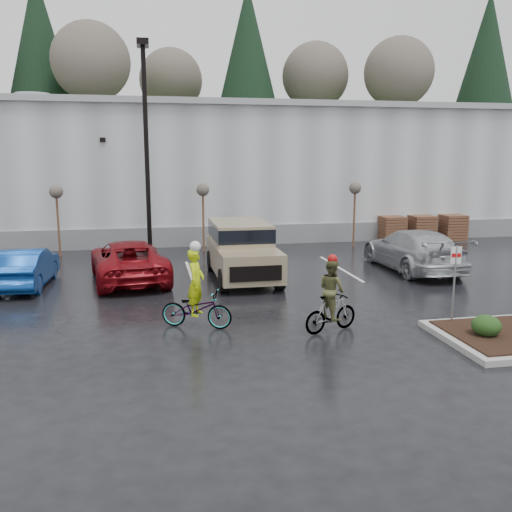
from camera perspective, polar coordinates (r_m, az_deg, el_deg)
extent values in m
plane|color=black|center=(13.70, 6.35, -8.67)|extent=(120.00, 120.00, 0.00)
cube|color=#A5A8AA|center=(34.56, -4.61, 8.91)|extent=(60.00, 15.00, 7.00)
cube|color=slate|center=(27.35, -2.70, 2.17)|extent=(60.00, 0.12, 1.00)
cube|color=#999B9E|center=(34.64, -4.70, 14.79)|extent=(60.50, 15.50, 0.30)
cube|color=#1D3C19|center=(57.47, -7.26, 9.03)|extent=(80.00, 25.00, 6.00)
cylinder|color=black|center=(24.32, -11.43, 10.39)|extent=(0.20, 0.20, 9.00)
cube|color=black|center=(24.75, -11.85, 21.09)|extent=(0.50, 1.00, 0.25)
cylinder|color=#522E20|center=(25.83, -20.09, 3.05)|extent=(0.10, 0.10, 2.80)
sphere|color=#514741|center=(25.69, -20.30, 6.37)|extent=(0.60, 0.60, 0.60)
cylinder|color=#522E20|center=(25.63, -5.56, 3.59)|extent=(0.10, 0.10, 2.80)
sphere|color=#514741|center=(25.49, -5.62, 6.94)|extent=(0.60, 0.60, 0.60)
cylinder|color=#522E20|center=(27.38, 10.29, 3.92)|extent=(0.10, 0.10, 2.80)
sphere|color=#514741|center=(27.25, 10.40, 7.06)|extent=(0.60, 0.60, 0.60)
cube|color=#522E20|center=(29.36, 14.09, 2.79)|extent=(1.20, 1.20, 1.35)
cube|color=#522E20|center=(30.12, 17.02, 2.84)|extent=(1.20, 1.20, 1.35)
cube|color=#522E20|center=(31.01, 19.96, 2.87)|extent=(1.20, 1.20, 1.35)
ellipsoid|color=#1C3713|center=(14.42, 23.08, -6.77)|extent=(0.70, 0.70, 0.52)
cylinder|color=gray|center=(15.11, 20.11, -3.09)|extent=(0.05, 0.05, 2.20)
cube|color=white|center=(14.94, 20.32, 0.08)|extent=(0.30, 0.02, 0.45)
cube|color=red|center=(14.93, 20.34, 0.08)|extent=(0.26, 0.02, 0.10)
imported|color=navy|center=(20.31, -23.04, -1.11)|extent=(1.59, 4.19, 1.36)
imported|color=maroon|center=(20.13, -13.27, -0.46)|extent=(3.17, 5.62, 1.48)
imported|color=#B1B4BA|center=(22.26, 16.18, 0.63)|extent=(2.32, 5.62, 1.63)
imported|color=#3F3F44|center=(14.43, -6.28, -5.57)|extent=(2.03, 1.35, 1.01)
imported|color=#AFCB0B|center=(14.25, -6.33, -2.76)|extent=(0.63, 0.75, 1.76)
sphere|color=silver|center=(14.06, -6.41, 1.00)|extent=(0.29, 0.29, 0.29)
imported|color=#3F3F44|center=(14.16, 7.90, -5.98)|extent=(1.63, 0.98, 0.98)
imported|color=#4B4C29|center=(13.99, 7.96, -3.50)|extent=(0.65, 0.85, 1.54)
sphere|color=#990C0C|center=(13.82, 8.05, -0.33)|extent=(0.25, 0.25, 0.25)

